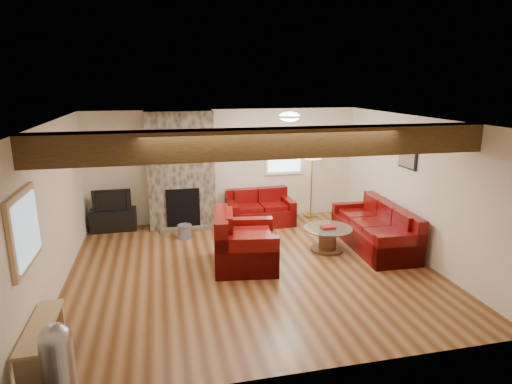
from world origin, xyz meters
TOP-DOWN VIEW (x-y plane):
  - room at (0.00, 0.00)m, footprint 8.00×8.00m
  - oak_beam at (0.00, -1.25)m, footprint 6.00×0.36m
  - chimney_breast at (-1.00, 2.49)m, footprint 1.40×0.67m
  - back_window at (1.35, 2.71)m, footprint 0.90×0.08m
  - hatch_window at (-2.96, -1.50)m, footprint 0.08×1.00m
  - ceiling_dome at (0.90, 0.90)m, footprint 0.40×0.40m
  - artwork_back at (0.15, 2.71)m, footprint 0.42×0.06m
  - artwork_right at (2.96, 0.30)m, footprint 0.06×0.55m
  - sofa_three at (2.48, 0.46)m, footprint 0.97×2.17m
  - loveseat at (0.68, 2.23)m, footprint 1.46×0.88m
  - armchair_red at (-0.07, 0.15)m, footprint 1.19×1.31m
  - coffee_table at (1.56, 0.48)m, footprint 0.91×0.91m
  - tv_cabinet at (-2.45, 2.53)m, footprint 0.93×0.37m
  - television at (-2.45, 2.53)m, footprint 0.78×0.10m
  - floor_lamp at (1.97, 2.55)m, footprint 0.43×0.43m
  - pine_bench at (-2.83, -1.89)m, footprint 0.27×1.17m
  - pedal_bin at (-2.51, -2.55)m, footprint 0.33×0.33m
  - coal_bucket at (-1.01, 1.74)m, footprint 0.30×0.30m

SIDE VIEW (x-z plane):
  - coal_bucket at x=-1.01m, z-range 0.00..0.28m
  - pine_bench at x=-2.83m, z-range 0.00..0.44m
  - coffee_table at x=1.56m, z-range -0.01..0.46m
  - tv_cabinet at x=-2.45m, z-range 0.00..0.47m
  - loveseat at x=0.68m, z-range 0.00..0.76m
  - pedal_bin at x=-2.51m, z-range 0.00..0.81m
  - sofa_three at x=2.48m, z-range 0.00..0.83m
  - armchair_red at x=-0.07m, z-range 0.00..0.95m
  - television at x=-2.45m, z-range 0.47..0.91m
  - chimney_breast at x=-1.00m, z-range -0.03..2.47m
  - room at x=0.00m, z-range -2.75..5.25m
  - floor_lamp at x=1.97m, z-range 0.59..2.27m
  - hatch_window at x=-2.96m, z-range 1.00..1.90m
  - back_window at x=1.35m, z-range 1.00..2.10m
  - artwork_back at x=0.15m, z-range 1.44..1.96m
  - artwork_right at x=2.96m, z-range 1.54..1.96m
  - oak_beam at x=0.00m, z-range 2.12..2.50m
  - ceiling_dome at x=0.90m, z-range 2.35..2.53m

